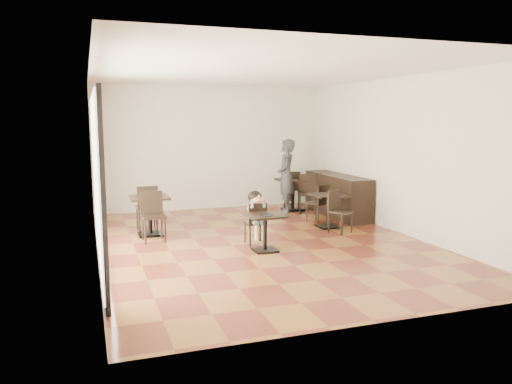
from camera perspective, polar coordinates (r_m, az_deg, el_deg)
name	(u,v)px	position (r m, az deg, el deg)	size (l,w,h in m)	color
floor	(262,243)	(9.56, 0.72, -5.84)	(6.00, 8.00, 0.01)	brown
ceiling	(263,71)	(9.31, 0.76, 13.63)	(6.00, 8.00, 0.01)	white
wall_back	(211,148)	(13.13, -5.14, 5.06)	(6.00, 0.01, 3.20)	beige
wall_front	(383,186)	(5.71, 14.31, 0.63)	(6.00, 0.01, 3.20)	beige
wall_left	(93,164)	(8.77, -18.10, 3.08)	(0.01, 8.00, 3.20)	beige
wall_right	(400,156)	(10.68, 16.12, 4.03)	(0.01, 8.00, 3.20)	beige
storefront_window	(96,179)	(8.29, -17.77, 1.42)	(0.04, 4.50, 2.60)	white
child_table	(265,233)	(8.91, 1.04, -4.69)	(0.63, 0.63, 0.67)	black
child_chair	(255,223)	(9.40, -0.10, -3.57)	(0.36, 0.36, 0.80)	black
child	(255,218)	(9.38, -0.10, -2.96)	(0.36, 0.50, 1.01)	slate
plate	(267,215)	(8.75, 1.27, -2.66)	(0.23, 0.23, 0.01)	black
pizza_slice	(258,200)	(9.14, 0.28, -0.91)	(0.23, 0.18, 0.05)	#DDAA76
adult_patron	(286,176)	(12.49, 3.46, 1.80)	(0.67, 0.44, 1.85)	#35353A
cafe_table_mid	(328,211)	(10.96, 8.26, -2.14)	(0.69, 0.69, 0.73)	black
cafe_table_left	(150,216)	(10.33, -12.02, -2.68)	(0.76, 0.76, 0.80)	black
cafe_table_back	(293,195)	(12.95, 4.22, -0.30)	(0.76, 0.76, 0.81)	black
chair_mid_a	(317,203)	(11.43, 7.02, -1.30)	(0.40, 0.40, 0.88)	black
chair_mid_b	(341,212)	(10.47, 9.64, -2.25)	(0.40, 0.40, 0.88)	black
chair_left_a	(147,207)	(10.86, -12.38, -1.73)	(0.43, 0.43, 0.96)	black
chair_left_b	(153,217)	(9.78, -11.65, -2.80)	(0.43, 0.43, 0.96)	black
chair_back_a	(292,189)	(13.42, 4.10, 0.36)	(0.44, 0.44, 0.97)	black
chair_back_b	(307,194)	(12.51, 5.90, -0.25)	(0.44, 0.44, 0.97)	black
service_counter	(337,195)	(12.32, 9.26, -0.37)	(0.60, 2.40, 1.00)	black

